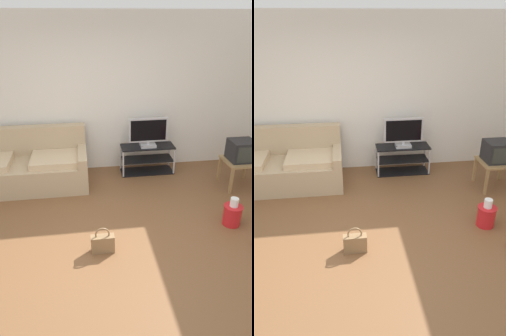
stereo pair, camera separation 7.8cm
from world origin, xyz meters
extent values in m
cube|color=brown|center=(0.00, 0.00, -0.01)|extent=(9.00, 9.80, 0.02)
cube|color=silver|center=(0.00, 2.45, 1.35)|extent=(9.00, 0.10, 2.70)
cube|color=tan|center=(-1.30, 1.85, 0.22)|extent=(2.11, 0.94, 0.44)
cube|color=tan|center=(-1.30, 2.22, 0.68)|extent=(2.11, 0.20, 0.48)
cube|color=tan|center=(-0.32, 1.85, 0.52)|extent=(0.14, 0.94, 0.16)
cube|color=#CBAF89|center=(-0.72, 1.79, 0.49)|extent=(0.84, 0.66, 0.10)
cube|color=black|center=(0.84, 2.09, 0.50)|extent=(0.95, 0.38, 0.02)
cube|color=black|center=(0.84, 2.09, 0.25)|extent=(0.91, 0.36, 0.02)
cube|color=black|center=(0.84, 2.09, 0.01)|extent=(0.95, 0.38, 0.02)
cylinder|color=#B7B7BC|center=(0.38, 1.91, 0.25)|extent=(0.03, 0.03, 0.51)
cylinder|color=#B7B7BC|center=(1.30, 1.91, 0.25)|extent=(0.03, 0.03, 0.51)
cylinder|color=#B7B7BC|center=(0.38, 2.26, 0.25)|extent=(0.03, 0.03, 0.51)
cylinder|color=#B7B7BC|center=(1.30, 2.26, 0.25)|extent=(0.03, 0.03, 0.51)
cube|color=#B2B2B7|center=(0.84, 2.07, 0.53)|extent=(0.27, 0.22, 0.05)
cube|color=#B2B2B7|center=(0.84, 2.07, 0.58)|extent=(0.05, 0.04, 0.04)
cube|color=#B2B2B7|center=(0.84, 2.07, 0.81)|extent=(0.68, 0.04, 0.43)
cube|color=black|center=(0.84, 2.04, 0.81)|extent=(0.62, 0.01, 0.37)
cube|color=#9E7A4C|center=(2.24, 1.34, 0.45)|extent=(0.53, 0.53, 0.03)
cube|color=#9E7A4C|center=(2.00, 1.11, 0.22)|extent=(0.04, 0.04, 0.44)
cube|color=#9E7A4C|center=(2.00, 1.57, 0.22)|extent=(0.04, 0.04, 0.44)
cube|color=#9E7A4C|center=(2.47, 1.57, 0.22)|extent=(0.04, 0.04, 0.44)
cube|color=#232326|center=(2.24, 1.36, 0.63)|extent=(0.40, 0.37, 0.33)
cube|color=#333833|center=(2.24, 1.17, 0.63)|extent=(0.33, 0.01, 0.26)
cube|color=olive|center=(-0.14, 0.00, 0.11)|extent=(0.28, 0.11, 0.23)
torus|color=olive|center=(-0.14, 0.00, 0.26)|extent=(0.18, 0.02, 0.18)
cylinder|color=red|center=(1.66, 0.31, 0.14)|extent=(0.24, 0.24, 0.29)
cylinder|color=red|center=(1.66, 0.31, 0.28)|extent=(0.25, 0.25, 0.02)
cylinder|color=white|center=(1.66, 0.31, 0.34)|extent=(0.11, 0.11, 0.14)
camera|label=1|loc=(-0.30, -3.05, 2.58)|focal=33.86mm
camera|label=2|loc=(-0.22, -3.06, 2.58)|focal=33.86mm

